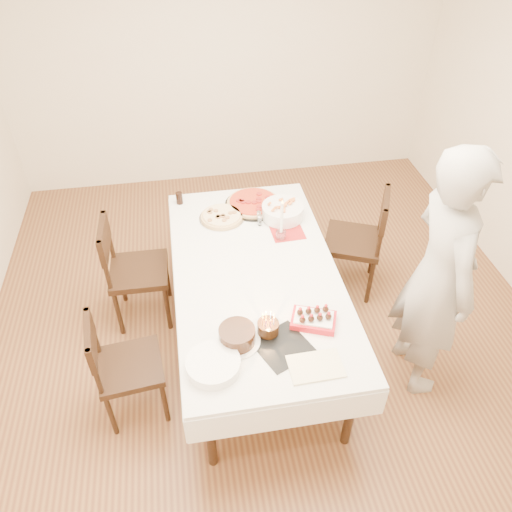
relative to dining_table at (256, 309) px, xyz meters
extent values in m
plane|color=brown|center=(0.11, 0.07, -0.38)|extent=(5.00, 5.00, 0.00)
cube|color=beige|center=(0.11, 2.57, 0.98)|extent=(4.50, 0.04, 2.70)
cube|color=white|center=(0.00, 0.00, 0.00)|extent=(1.74, 2.38, 0.75)
imported|color=#B1ACA7|center=(1.11, -0.45, 0.56)|extent=(0.45, 0.68, 1.87)
cylinder|color=beige|center=(-0.16, 0.66, 0.40)|extent=(0.40, 0.40, 0.04)
cylinder|color=red|center=(0.11, 0.81, 0.40)|extent=(0.57, 0.57, 0.04)
cube|color=#B21E1E|center=(0.31, 0.41, 0.38)|extent=(0.26, 0.26, 0.01)
cylinder|color=white|center=(0.32, 0.60, 0.44)|extent=(0.36, 0.36, 0.11)
cylinder|color=white|center=(0.25, 0.34, 0.55)|extent=(0.08, 0.08, 0.35)
cylinder|color=black|center=(-0.48, 0.94, 0.43)|extent=(0.07, 0.07, 0.10)
cylinder|color=black|center=(-0.22, -0.61, 0.43)|extent=(0.35, 0.35, 0.11)
cube|color=black|center=(0.05, -0.69, 0.38)|extent=(0.40, 0.40, 0.01)
cylinder|color=#391F0F|center=(-0.02, -0.56, 0.46)|extent=(0.16, 0.16, 0.14)
cube|color=beige|center=(0.20, -0.86, 0.38)|extent=(0.32, 0.21, 0.03)
cylinder|color=white|center=(-0.38, -0.77, 0.41)|extent=(0.35, 0.35, 0.06)
cylinder|color=white|center=(-0.38, -0.77, 0.38)|extent=(0.27, 0.27, 0.01)
camera|label=1|loc=(-0.43, -2.55, 2.73)|focal=35.00mm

